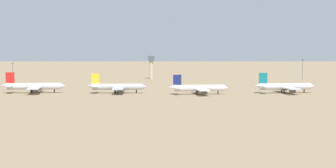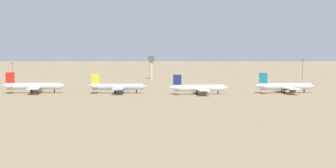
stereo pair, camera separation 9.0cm
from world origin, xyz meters
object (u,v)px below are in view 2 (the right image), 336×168
object	(u,v)px
parked_jet_yellow_2	(117,87)
control_tower	(151,65)
parked_jet_teal_4	(285,86)
light_pole_mid	(13,70)
parked_jet_navy_3	(198,88)
light_pole_west	(303,68)
parked_jet_red_1	(33,86)

from	to	relation	value
parked_jet_yellow_2	control_tower	world-z (taller)	control_tower
parked_jet_teal_4	parked_jet_yellow_2	bearing A→B (deg)	172.71
parked_jet_teal_4	light_pole_mid	world-z (taller)	light_pole_mid
parked_jet_navy_3	light_pole_west	bearing A→B (deg)	48.90
parked_jet_red_1	parked_jet_teal_4	size ratio (longest dim) A/B	1.02
parked_jet_navy_3	light_pole_west	size ratio (longest dim) A/B	2.07
parked_jet_yellow_2	light_pole_mid	distance (m)	166.77
light_pole_west	parked_jet_red_1	bearing A→B (deg)	-145.68
parked_jet_red_1	light_pole_west	xyz separation A→B (m)	(189.79, 129.56, 5.69)
control_tower	light_pole_mid	xyz separation A→B (m)	(-115.61, -13.72, -3.72)
control_tower	light_pole_west	world-z (taller)	control_tower
parked_jet_navy_3	parked_jet_teal_4	world-z (taller)	parked_jet_teal_4
parked_jet_navy_3	parked_jet_red_1	bearing A→B (deg)	167.93
parked_jet_teal_4	light_pole_mid	xyz separation A→B (m)	(-204.51, 128.62, 4.09)
parked_jet_yellow_2	control_tower	bearing A→B (deg)	82.20
parked_jet_yellow_2	light_pole_mid	size ratio (longest dim) A/B	2.59
parked_jet_navy_3	parked_jet_yellow_2	bearing A→B (deg)	163.49
parked_jet_teal_4	light_pole_mid	bearing A→B (deg)	138.90
parked_jet_red_1	control_tower	size ratio (longest dim) A/B	1.96
control_tower	light_pole_mid	bearing A→B (deg)	-173.23
parked_jet_yellow_2	light_pole_west	world-z (taller)	light_pole_west
parked_jet_yellow_2	light_pole_mid	xyz separation A→B (m)	(-102.42, 131.54, 4.27)
control_tower	light_pole_west	distance (m)	126.53
parked_jet_teal_4	light_pole_mid	size ratio (longest dim) A/B	2.70
parked_jet_yellow_2	parked_jet_navy_3	size ratio (longest dim) A/B	1.01
parked_jet_yellow_2	parked_jet_red_1	bearing A→B (deg)	177.64
parked_jet_navy_3	parked_jet_teal_4	bearing A→B (deg)	3.15
parked_jet_red_1	parked_jet_teal_4	xyz separation A→B (m)	(153.19, 3.14, -0.08)
control_tower	parked_jet_teal_4	bearing A→B (deg)	-58.01
parked_jet_teal_4	light_pole_west	bearing A→B (deg)	64.92
control_tower	parked_jet_navy_3	bearing A→B (deg)	-76.64
parked_jet_teal_4	light_pole_west	world-z (taller)	light_pole_west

